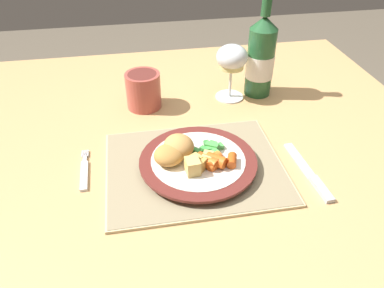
{
  "coord_description": "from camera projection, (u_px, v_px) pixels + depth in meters",
  "views": [
    {
      "loc": [
        -0.13,
        -0.69,
        1.24
      ],
      "look_at": [
        -0.02,
        -0.08,
        0.78
      ],
      "focal_mm": 35.0,
      "sensor_mm": 36.0,
      "label": 1
    }
  ],
  "objects": [
    {
      "name": "glazed_carrots",
      "position": [
        215.0,
        161.0,
        0.73
      ],
      "size": [
        0.08,
        0.05,
        0.02
      ],
      "color": "#CC5119",
      "rests_on": "dinner_plate"
    },
    {
      "name": "drinking_cup",
      "position": [
        143.0,
        90.0,
        0.94
      ],
      "size": [
        0.09,
        0.09,
        0.09
      ],
      "color": "#B24C42",
      "rests_on": "dining_table"
    },
    {
      "name": "breaded_croquettes",
      "position": [
        175.0,
        150.0,
        0.74
      ],
      "size": [
        0.1,
        0.1,
        0.04
      ],
      "color": "tan",
      "rests_on": "dinner_plate"
    },
    {
      "name": "fork",
      "position": [
        84.0,
        172.0,
        0.75
      ],
      "size": [
        0.02,
        0.13,
        0.01
      ],
      "color": "silver",
      "rests_on": "dining_table"
    },
    {
      "name": "table_knife",
      "position": [
        311.0,
        176.0,
        0.74
      ],
      "size": [
        0.03,
        0.19,
        0.01
      ],
      "color": "silver",
      "rests_on": "dining_table"
    },
    {
      "name": "dining_table",
      "position": [
        195.0,
        166.0,
        0.91
      ],
      "size": [
        1.14,
        1.01,
        0.74
      ],
      "color": "tan",
      "rests_on": "ground"
    },
    {
      "name": "green_beans_pile",
      "position": [
        211.0,
        148.0,
        0.76
      ],
      "size": [
        0.07,
        0.06,
        0.02
      ],
      "color": "green",
      "rests_on": "dinner_plate"
    },
    {
      "name": "dinner_plate",
      "position": [
        198.0,
        162.0,
        0.75
      ],
      "size": [
        0.24,
        0.24,
        0.02
      ],
      "color": "white",
      "rests_on": "placemat"
    },
    {
      "name": "placemat",
      "position": [
        195.0,
        167.0,
        0.76
      ],
      "size": [
        0.36,
        0.29,
        0.01
      ],
      "color": "#CCB789",
      "rests_on": "dining_table"
    },
    {
      "name": "bottle",
      "position": [
        261.0,
        58.0,
        0.96
      ],
      "size": [
        0.07,
        0.07,
        0.27
      ],
      "color": "#23562D",
      "rests_on": "dining_table"
    },
    {
      "name": "roast_potatoes",
      "position": [
        197.0,
        163.0,
        0.72
      ],
      "size": [
        0.06,
        0.05,
        0.03
      ],
      "color": "#E5BC66",
      "rests_on": "dinner_plate"
    },
    {
      "name": "wine_glass",
      "position": [
        232.0,
        60.0,
        0.94
      ],
      "size": [
        0.08,
        0.08,
        0.15
      ],
      "color": "silver",
      "rests_on": "dining_table"
    }
  ]
}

